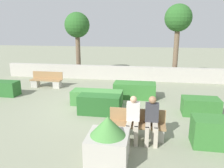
{
  "coord_description": "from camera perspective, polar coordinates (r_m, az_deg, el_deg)",
  "views": [
    {
      "loc": [
        1.95,
        -8.19,
        3.16
      ],
      "look_at": [
        0.51,
        0.5,
        0.9
      ],
      "focal_mm": 35.0,
      "sensor_mm": 36.0,
      "label": 1
    }
  ],
  "objects": [
    {
      "name": "hedge_block_mid_right",
      "position": [
        10.19,
        5.91,
        -1.64
      ],
      "size": [
        1.91,
        0.86,
        0.72
      ],
      "color": "#33702D",
      "rests_on": "ground_plane"
    },
    {
      "name": "perimeter_wall",
      "position": [
        13.72,
        1.04,
        2.93
      ],
      "size": [
        14.39,
        0.3,
        0.87
      ],
      "color": "#ADA89E",
      "rests_on": "ground_plane"
    },
    {
      "name": "hedge_block_far_right",
      "position": [
        8.85,
        22.09,
        -5.43
      ],
      "size": [
        1.34,
        0.75,
        0.64
      ],
      "color": "#33702D",
      "rests_on": "ground_plane"
    },
    {
      "name": "bench_front",
      "position": [
        6.6,
        6.46,
        -11.3
      ],
      "size": [
        1.67,
        0.49,
        0.83
      ],
      "color": "#937047",
      "rests_on": "ground_plane"
    },
    {
      "name": "ground_plane",
      "position": [
        9.0,
        -3.75,
        -6.21
      ],
      "size": [
        60.0,
        60.0,
        0.0
      ],
      "primitive_type": "plane",
      "color": "gray"
    },
    {
      "name": "person_seated_man",
      "position": [
        6.31,
        5.47,
        -8.56
      ],
      "size": [
        0.38,
        0.63,
        1.3
      ],
      "color": "#B2A893",
      "rests_on": "ground_plane"
    },
    {
      "name": "hedge_block_far_left",
      "position": [
        11.8,
        -26.8,
        -0.99
      ],
      "size": [
        1.59,
        0.68,
        0.7
      ],
      "color": "#286028",
      "rests_on": "ground_plane"
    },
    {
      "name": "hedge_block_near_left",
      "position": [
        9.29,
        -3.94,
        -3.55
      ],
      "size": [
        2.14,
        0.76,
        0.61
      ],
      "color": "#3D7A38",
      "rests_on": "ground_plane"
    },
    {
      "name": "tree_leftmost",
      "position": [
        15.46,
        -9.1,
        14.6
      ],
      "size": [
        1.69,
        1.69,
        4.22
      ],
      "color": "brown",
      "rests_on": "ground_plane"
    },
    {
      "name": "person_seated_woman",
      "position": [
        6.3,
        10.35,
        -8.59
      ],
      "size": [
        0.38,
        0.63,
        1.32
      ],
      "color": "#B2A893",
      "rests_on": "ground_plane"
    },
    {
      "name": "tree_center_left",
      "position": [
        13.94,
        16.88,
        15.63
      ],
      "size": [
        1.6,
        1.6,
        4.55
      ],
      "color": "brown",
      "rests_on": "ground_plane"
    },
    {
      "name": "bench_left_side",
      "position": [
        12.51,
        -16.73,
        0.62
      ],
      "size": [
        1.73,
        0.49,
        0.83
      ],
      "rotation": [
        0.0,
        0.0,
        -0.17
      ],
      "color": "#937047",
      "rests_on": "ground_plane"
    },
    {
      "name": "planter_corner_left",
      "position": [
        5.41,
        -1.09,
        -14.57
      ],
      "size": [
        0.98,
        0.98,
        1.16
      ],
      "color": "#ADA89E",
      "rests_on": "ground_plane"
    },
    {
      "name": "hedge_block_near_right",
      "position": [
        8.27,
        -3.31,
        -5.4
      ],
      "size": [
        1.58,
        0.65,
        0.73
      ],
      "color": "#235623",
      "rests_on": "ground_plane"
    }
  ]
}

